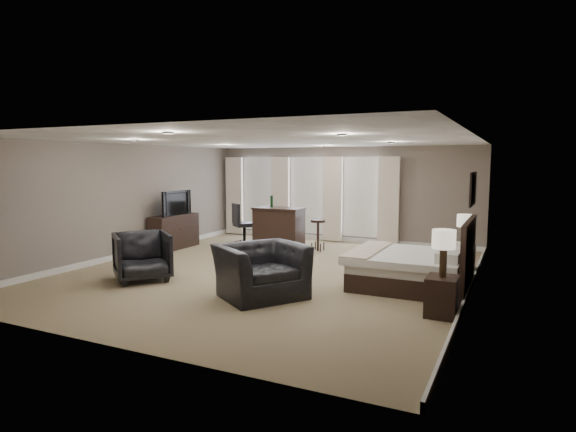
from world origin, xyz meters
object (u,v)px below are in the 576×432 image
at_px(armchair_near, 261,262).
at_px(desk_chair, 244,223).
at_px(bed, 402,251).
at_px(nightstand_far, 463,260).
at_px(tv, 174,212).
at_px(lamp_near, 443,253).
at_px(bar_counter, 279,229).
at_px(bar_stool_left, 269,227).
at_px(lamp_far, 464,230).
at_px(dresser, 174,232).
at_px(nightstand_near, 442,296).
at_px(armchair_far, 142,254).
at_px(bar_stool_right, 318,235).

relative_size(armchair_near, desk_chair, 1.20).
bearing_deg(bed, nightstand_far, 58.46).
relative_size(tv, armchair_near, 0.82).
height_order(lamp_near, bar_counter, lamp_near).
relative_size(bed, armchair_near, 1.47).
height_order(bed, nightstand_far, bed).
distance_m(lamp_near, armchair_near, 2.82).
xyz_separation_m(tv, bar_counter, (2.50, 0.96, -0.39)).
bearing_deg(bar_stool_left, bar_counter, -51.72).
height_order(bar_counter, desk_chair, desk_chair).
distance_m(lamp_far, dresser, 6.94).
bearing_deg(bar_stool_left, nightstand_near, -41.78).
distance_m(bar_counter, bar_stool_left, 1.43).
height_order(armchair_far, bar_stool_left, armchair_far).
bearing_deg(nightstand_far, armchair_near, -131.53).
distance_m(nightstand_far, dresser, 6.93).
xyz_separation_m(dresser, bar_stool_left, (1.62, 2.07, -0.02)).
distance_m(bed, tv, 6.16).
distance_m(bed, desk_chair, 5.46).
relative_size(bed, nightstand_near, 3.43).
bearing_deg(bar_stool_left, armchair_far, -90.16).
xyz_separation_m(tv, bar_stool_left, (1.62, 2.07, -0.52)).
bearing_deg(tv, lamp_far, -88.08).
bearing_deg(lamp_near, bar_counter, 140.67).
xyz_separation_m(bed, tv, (-6.03, 1.22, 0.31)).
xyz_separation_m(dresser, bar_stool_right, (3.41, 1.29, -0.04)).
height_order(nightstand_far, armchair_near, armchair_near).
bearing_deg(nightstand_near, tv, 158.91).
relative_size(bed, bar_counter, 1.58).
bearing_deg(bar_stool_right, armchair_far, -113.35).
height_order(nightstand_near, tv, tv).
relative_size(lamp_far, armchair_near, 0.47).
height_order(tv, bar_stool_right, tv).
xyz_separation_m(nightstand_near, bar_stool_left, (-5.30, 4.74, 0.12)).
xyz_separation_m(bar_stool_left, desk_chair, (-0.38, -0.67, 0.15)).
distance_m(armchair_near, armchair_far, 2.52).
bearing_deg(armchair_far, tv, 67.89).
xyz_separation_m(lamp_near, lamp_far, (0.00, 2.90, -0.04)).
relative_size(nightstand_near, armchair_far, 0.57).
height_order(tv, bar_stool_left, tv).
distance_m(tv, armchair_far, 3.35).
relative_size(bar_counter, bar_stool_right, 1.59).
distance_m(bed, lamp_near, 1.73).
distance_m(nightstand_near, bar_stool_left, 7.11).
bearing_deg(lamp_far, nightstand_far, 0.00).
xyz_separation_m(nightstand_far, desk_chair, (-5.68, 1.17, 0.27)).
height_order(nightstand_far, dresser, dresser).
bearing_deg(bar_stool_right, nightstand_far, -16.77).
height_order(nightstand_near, lamp_near, lamp_near).
height_order(lamp_far, bar_stool_right, lamp_far).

